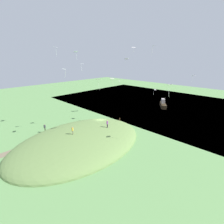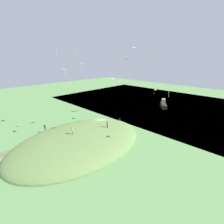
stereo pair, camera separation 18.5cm
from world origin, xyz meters
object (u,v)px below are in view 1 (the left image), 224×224
(person_near_shore, at_px, (72,130))
(kite_7, at_px, (76,52))
(boat_on_lake, at_px, (163,104))
(kite_12, at_px, (126,59))
(kite_3, at_px, (56,47))
(kite_10, at_px, (112,79))
(kite_11, at_px, (133,48))
(kite_8, at_px, (169,85))
(mooring_post, at_px, (120,120))
(kite_9, at_px, (64,69))
(kite_1, at_px, (155,90))
(person_on_hilltop, at_px, (45,127))
(kite_5, at_px, (193,76))
(kite_0, at_px, (98,80))
(kite_4, at_px, (81,64))
(kite_6, at_px, (119,81))
(kite_2, at_px, (153,47))
(person_watching_kites, at_px, (107,123))

(person_near_shore, xyz_separation_m, kite_7, (-4.26, -3.26, 14.78))
(boat_on_lake, bearing_deg, kite_12, 128.47)
(kite_12, bearing_deg, kite_7, 3.13)
(kite_3, height_order, kite_10, kite_3)
(kite_7, xyz_separation_m, kite_11, (-17.96, 1.01, 1.59))
(person_near_shore, bearing_deg, kite_11, -55.50)
(kite_8, height_order, mooring_post, kite_8)
(mooring_post, bearing_deg, kite_9, -6.34)
(person_near_shore, xyz_separation_m, kite_1, (-23.16, 4.81, 5.46))
(kite_9, bearing_deg, person_on_hilltop, -65.32)
(kite_5, height_order, mooring_post, kite_5)
(kite_0, xyz_separation_m, kite_10, (-8.94, -4.93, -0.96))
(kite_1, distance_m, kite_4, 20.36)
(kite_1, bearing_deg, kite_9, -19.78)
(kite_12, bearing_deg, boat_on_lake, 163.02)
(kite_6, xyz_separation_m, kite_9, (20.63, 3.73, 4.65))
(kite_1, relative_size, mooring_post, 1.42)
(kite_4, height_order, kite_5, kite_4)
(boat_on_lake, relative_size, kite_9, 3.35)
(kite_8, bearing_deg, kite_12, -121.10)
(person_near_shore, height_order, kite_7, kite_7)
(kite_0, xyz_separation_m, kite_5, (-19.03, 11.47, 0.19))
(kite_7, relative_size, kite_8, 0.71)
(kite_2, bearing_deg, kite_10, -80.97)
(person_near_shore, height_order, kite_5, kite_5)
(kite_7, relative_size, kite_10, 0.91)
(person_on_hilltop, height_order, kite_9, kite_9)
(kite_3, xyz_separation_m, kite_5, (-21.20, 23.25, -6.18))
(kite_0, xyz_separation_m, kite_6, (-16.25, -8.86, -2.63))
(kite_5, xyz_separation_m, mooring_post, (8.48, -14.94, -12.51))
(kite_6, distance_m, kite_8, 24.14)
(person_watching_kites, height_order, kite_11, kite_11)
(kite_10, distance_m, kite_12, 8.84)
(kite_6, xyz_separation_m, kite_11, (-0.45, 4.58, 9.48))
(kite_1, distance_m, kite_2, 12.84)
(person_near_shore, xyz_separation_m, mooring_post, (-16.07, -1.45, -2.79))
(kite_0, relative_size, kite_4, 1.17)
(kite_1, xyz_separation_m, kite_4, (16.49, -9.78, 6.86))
(person_near_shore, height_order, kite_4, kite_4)
(kite_6, xyz_separation_m, kite_12, (0.03, 2.61, 6.52))
(kite_3, height_order, kite_5, kite_3)
(kite_5, distance_m, kite_7, 26.80)
(boat_on_lake, height_order, kite_2, kite_2)
(boat_on_lake, relative_size, kite_6, 4.63)
(kite_2, distance_m, kite_9, 18.85)
(kite_2, bearing_deg, kite_7, -42.20)
(kite_11, relative_size, mooring_post, 1.63)
(kite_4, distance_m, kite_6, 16.14)
(person_near_shore, xyz_separation_m, kite_4, (-6.67, -4.96, 12.33))
(kite_5, xyz_separation_m, kite_6, (2.78, -20.33, -2.82))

